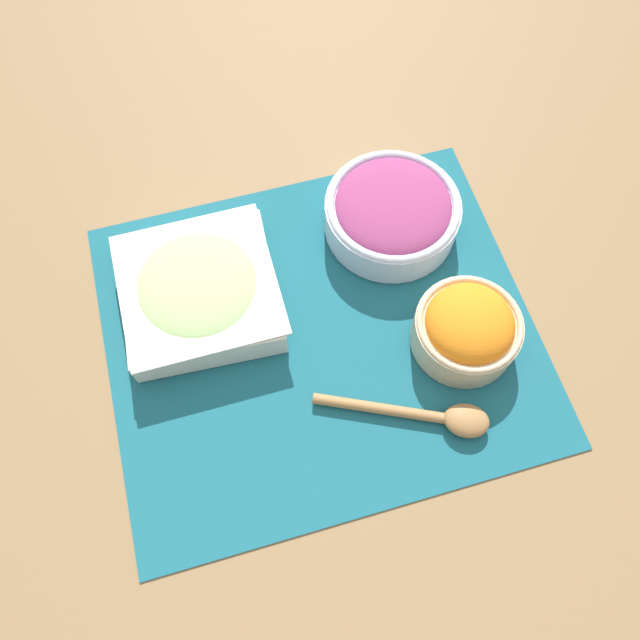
{
  "coord_description": "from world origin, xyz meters",
  "views": [
    {
      "loc": [
        -0.08,
        -0.28,
        0.66
      ],
      "look_at": [
        0.0,
        0.0,
        0.03
      ],
      "focal_mm": 35.0,
      "sensor_mm": 36.0,
      "label": 1
    }
  ],
  "objects_px": {
    "carrot_bowl": "(467,328)",
    "onion_bowl": "(392,212)",
    "wooden_spoon": "(435,416)",
    "cucumber_bowl": "(200,290)"
  },
  "relations": [
    {
      "from": "carrot_bowl",
      "to": "onion_bowl",
      "type": "xyz_separation_m",
      "value": [
        -0.03,
        0.17,
        -0.0
      ]
    },
    {
      "from": "carrot_bowl",
      "to": "wooden_spoon",
      "type": "height_order",
      "value": "carrot_bowl"
    },
    {
      "from": "cucumber_bowl",
      "to": "carrot_bowl",
      "type": "bearing_deg",
      "value": -25.2
    },
    {
      "from": "wooden_spoon",
      "to": "cucumber_bowl",
      "type": "bearing_deg",
      "value": 135.69
    },
    {
      "from": "onion_bowl",
      "to": "cucumber_bowl",
      "type": "bearing_deg",
      "value": -170.76
    },
    {
      "from": "cucumber_bowl",
      "to": "wooden_spoon",
      "type": "bearing_deg",
      "value": -44.31
    },
    {
      "from": "carrot_bowl",
      "to": "wooden_spoon",
      "type": "xyz_separation_m",
      "value": [
        -0.06,
        -0.08,
        -0.02
      ]
    },
    {
      "from": "carrot_bowl",
      "to": "cucumber_bowl",
      "type": "relative_size",
      "value": 0.66
    },
    {
      "from": "carrot_bowl",
      "to": "cucumber_bowl",
      "type": "bearing_deg",
      "value": 154.8
    },
    {
      "from": "cucumber_bowl",
      "to": "wooden_spoon",
      "type": "relative_size",
      "value": 0.98
    }
  ]
}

